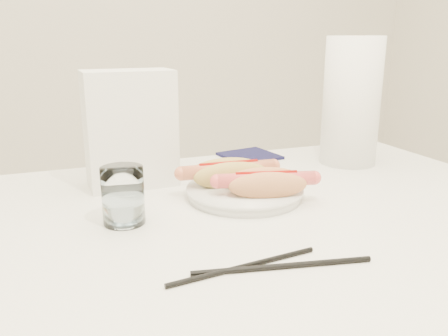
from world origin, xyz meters
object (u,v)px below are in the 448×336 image
object	(u,v)px
hotdog_right	(266,183)
napkin_box	(130,129)
table	(241,243)
plate	(245,193)
water_glass	(123,195)
paper_towel_roll	(351,101)
hotdog_left	(229,173)

from	to	relation	value
hotdog_right	napkin_box	bearing A→B (deg)	148.68
table	napkin_box	xyz separation A→B (m)	(-0.15, 0.23, 0.18)
plate	napkin_box	distance (m)	0.27
table	napkin_box	size ratio (longest dim) A/B	5.08
water_glass	napkin_box	bearing A→B (deg)	76.18
water_glass	table	bearing A→B (deg)	-6.97
paper_towel_roll	hotdog_right	bearing A→B (deg)	-148.25
water_glass	napkin_box	world-z (taller)	napkin_box
table	hotdog_left	size ratio (longest dim) A/B	6.34
napkin_box	paper_towel_roll	bearing A→B (deg)	-3.30
table	water_glass	bearing A→B (deg)	173.03
napkin_box	paper_towel_roll	size ratio (longest dim) A/B	0.78
hotdog_left	napkin_box	world-z (taller)	napkin_box
table	hotdog_right	world-z (taller)	hotdog_right
table	paper_towel_roll	bearing A→B (deg)	29.96
plate	water_glass	bearing A→B (deg)	-169.67
hotdog_right	paper_towel_roll	size ratio (longest dim) A/B	0.60
hotdog_right	hotdog_left	bearing A→B (deg)	131.22
table	plate	size ratio (longest dim) A/B	5.56
plate	napkin_box	bearing A→B (deg)	139.18
hotdog_right	napkin_box	distance (m)	0.30
water_glass	hotdog_right	bearing A→B (deg)	-1.13
table	hotdog_right	bearing A→B (deg)	18.82
hotdog_left	water_glass	xyz separation A→B (m)	(-0.22, -0.08, 0.01)
plate	hotdog_left	world-z (taller)	hotdog_left
table	hotdog_left	bearing A→B (deg)	81.40
table	napkin_box	bearing A→B (deg)	123.41
hotdog_right	napkin_box	xyz separation A→B (m)	(-0.21, 0.21, 0.08)
hotdog_left	napkin_box	xyz separation A→B (m)	(-0.17, 0.13, 0.08)
hotdog_left	water_glass	world-z (taller)	water_glass
hotdog_left	hotdog_right	xyz separation A→B (m)	(0.04, -0.08, -0.00)
table	hotdog_left	world-z (taller)	hotdog_left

